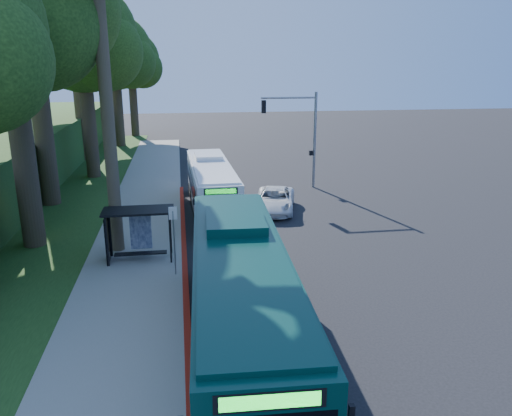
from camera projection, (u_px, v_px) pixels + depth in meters
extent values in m
plane|color=black|center=(276.00, 233.00, 27.29)|extent=(140.00, 140.00, 0.00)
cube|color=gray|center=(139.00, 239.00, 26.21)|extent=(4.50, 70.00, 0.12)
cube|color=#9C1E11|center=(185.00, 266.00, 22.75)|extent=(0.25, 30.00, 0.13)
cube|color=#234719|center=(49.00, 217.00, 30.13)|extent=(8.00, 70.00, 0.06)
cube|color=black|center=(138.00, 211.00, 22.72)|extent=(3.20, 1.50, 0.10)
cube|color=black|center=(108.00, 239.00, 22.88)|extent=(0.06, 1.30, 2.20)
cube|color=navy|center=(141.00, 232.00, 23.74)|extent=(1.00, 0.12, 1.70)
cube|color=black|center=(141.00, 253.00, 23.20)|extent=(2.40, 0.40, 0.06)
cube|color=black|center=(110.00, 235.00, 23.45)|extent=(0.08, 0.08, 2.40)
cube|color=black|center=(171.00, 232.00, 23.86)|extent=(0.08, 0.08, 2.40)
cube|color=black|center=(107.00, 243.00, 22.31)|extent=(0.08, 0.08, 2.40)
cube|color=black|center=(170.00, 240.00, 22.72)|extent=(0.08, 0.08, 2.40)
cylinder|color=gray|center=(174.00, 244.00, 21.34)|extent=(0.06, 0.06, 3.00)
cube|color=white|center=(173.00, 213.00, 20.95)|extent=(0.35, 0.04, 0.55)
cylinder|color=gray|center=(315.00, 141.00, 36.50)|extent=(0.20, 0.20, 7.00)
cylinder|color=gray|center=(289.00, 98.00, 35.35)|extent=(4.00, 0.14, 0.14)
cube|color=black|center=(264.00, 107.00, 35.25)|extent=(0.30, 0.30, 0.90)
cube|color=black|center=(311.00, 153.00, 36.72)|extent=(0.25, 0.25, 0.35)
cylinder|color=#4C3F2D|center=(108.00, 119.00, 22.85)|extent=(0.60, 0.60, 13.00)
cylinder|color=#382B1E|center=(22.00, 143.00, 24.00)|extent=(1.10, 1.10, 10.50)
sphere|color=#18350E|center=(37.00, 26.00, 21.63)|extent=(5.60, 5.60, 5.60)
cylinder|color=#382B1E|center=(41.00, 113.00, 31.25)|extent=(1.18, 1.18, 11.90)
sphere|color=#18350E|center=(59.00, 10.00, 28.45)|extent=(7.00, 7.00, 7.00)
sphere|color=#18350E|center=(7.00, 8.00, 30.89)|extent=(6.50, 6.50, 6.50)
cylinder|color=#382B1E|center=(89.00, 117.00, 39.35)|extent=(1.06, 1.06, 9.80)
sphere|color=#18350E|center=(81.00, 36.00, 37.67)|extent=(8.40, 8.40, 8.40)
sphere|color=#18350E|center=(103.00, 51.00, 37.03)|extent=(5.88, 5.88, 5.88)
sphere|color=#18350E|center=(66.00, 48.00, 39.08)|extent=(5.46, 5.46, 5.46)
cylinder|color=#382B1E|center=(80.00, 101.00, 46.46)|extent=(1.14, 1.14, 11.20)
sphere|color=#18350E|center=(73.00, 22.00, 44.53)|extent=(9.60, 9.60, 9.60)
sphere|color=#18350E|center=(94.00, 37.00, 43.80)|extent=(6.72, 6.72, 6.72)
sphere|color=#18350E|center=(58.00, 34.00, 46.15)|extent=(6.24, 6.24, 6.24)
cylinder|color=#382B1E|center=(118.00, 105.00, 54.71)|extent=(1.02, 1.02, 9.10)
sphere|color=#18350E|center=(114.00, 52.00, 53.14)|extent=(8.00, 8.00, 8.00)
sphere|color=#18350E|center=(129.00, 62.00, 52.53)|extent=(5.60, 5.60, 5.60)
sphere|color=#18350E|center=(103.00, 59.00, 54.48)|extent=(5.20, 5.20, 5.20)
cylinder|color=#382B1E|center=(134.00, 103.00, 62.54)|extent=(0.98, 0.98, 8.40)
sphere|color=#18350E|center=(131.00, 60.00, 61.10)|extent=(7.00, 7.00, 7.00)
sphere|color=#18350E|center=(142.00, 68.00, 60.57)|extent=(4.90, 4.90, 4.90)
sphere|color=#18350E|center=(122.00, 66.00, 62.28)|extent=(4.55, 4.55, 4.55)
cube|color=white|center=(211.00, 186.00, 30.70)|extent=(2.65, 11.28, 2.67)
cube|color=black|center=(212.00, 208.00, 31.08)|extent=(2.68, 11.34, 0.33)
cube|color=black|center=(211.00, 181.00, 31.07)|extent=(2.65, 8.81, 1.03)
cube|color=black|center=(221.00, 208.00, 25.38)|extent=(2.10, 0.16, 1.31)
cube|color=black|center=(204.00, 164.00, 35.88)|extent=(1.91, 0.16, 0.94)
cube|color=#19E533|center=(221.00, 191.00, 25.12)|extent=(1.55, 0.13, 0.26)
cube|color=white|center=(211.00, 164.00, 30.31)|extent=(2.45, 10.71, 0.11)
cube|color=white|center=(208.00, 156.00, 32.04)|extent=(1.72, 2.38, 0.33)
cylinder|color=black|center=(198.00, 224.00, 27.45)|extent=(0.30, 0.94, 0.94)
cylinder|color=black|center=(237.00, 221.00, 27.82)|extent=(0.30, 0.94, 0.94)
cylinder|color=black|center=(191.00, 189.00, 34.88)|extent=(0.30, 0.94, 0.94)
cylinder|color=black|center=(222.00, 188.00, 35.25)|extent=(0.30, 0.94, 0.94)
cube|color=#09322C|center=(241.00, 299.00, 15.43)|extent=(3.36, 13.32, 3.14)
cube|color=black|center=(241.00, 345.00, 15.88)|extent=(3.39, 13.38, 0.39)
cube|color=black|center=(239.00, 282.00, 15.87)|extent=(3.31, 10.42, 1.21)
cube|color=black|center=(228.00, 223.00, 21.58)|extent=(2.25, 0.23, 1.10)
cube|color=#19E533|center=(270.00, 400.00, 8.81)|extent=(1.83, 0.19, 0.31)
cube|color=#09322C|center=(240.00, 250.00, 14.98)|extent=(3.11, 12.65, 0.13)
cube|color=#09322C|center=(235.00, 221.00, 17.02)|extent=(2.08, 2.83, 0.39)
cylinder|color=black|center=(200.00, 276.00, 20.48)|extent=(0.38, 1.11, 1.10)
cylinder|color=black|center=(262.00, 273.00, 20.75)|extent=(0.38, 1.11, 1.10)
imported|color=silver|center=(275.00, 200.00, 31.29)|extent=(3.53, 5.51, 1.41)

